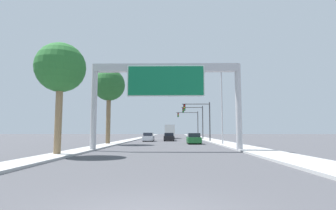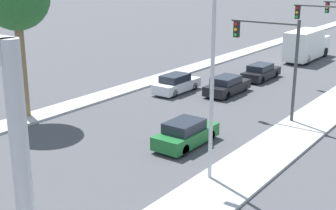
# 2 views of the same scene
# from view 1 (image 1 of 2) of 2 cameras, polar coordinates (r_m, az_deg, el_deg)

# --- Properties ---
(sidewalk_right) EXTENTS (3.00, 120.00, 0.15)m
(sidewalk_right) POSITION_cam_1_polar(r_m,az_deg,el_deg) (65.61, 7.26, -7.11)
(sidewalk_right) COLOR #ACACAC
(sidewalk_right) RESTS_ON ground
(median_strip_left) EXTENTS (2.00, 120.00, 0.15)m
(median_strip_left) POSITION_cam_1_polar(r_m,az_deg,el_deg) (65.68, -5.96, -7.12)
(median_strip_left) COLOR #ACACAC
(median_strip_left) RESTS_ON ground
(sign_gantry) EXTENTS (13.43, 0.73, 7.77)m
(sign_gantry) POSITION_cam_1_polar(r_m,az_deg,el_deg) (23.48, -0.47, 4.61)
(sign_gantry) COLOR #B2B2B7
(sign_gantry) RESTS_ON ground
(car_far_right) EXTENTS (1.73, 4.61, 1.39)m
(car_far_right) POSITION_cam_1_polar(r_m,az_deg,el_deg) (52.95, 0.31, -6.87)
(car_far_right) COLOR black
(car_far_right) RESTS_ON ground
(car_far_left) EXTENTS (1.76, 4.26, 1.47)m
(car_far_left) POSITION_cam_1_polar(r_m,az_deg,el_deg) (36.11, 5.63, -7.33)
(car_far_left) COLOR #1E662D
(car_far_left) RESTS_ON ground
(car_mid_right) EXTENTS (1.73, 4.43, 1.46)m
(car_mid_right) POSITION_cam_1_polar(r_m,az_deg,el_deg) (45.20, -4.27, -7.01)
(car_mid_right) COLOR silver
(car_mid_right) RESTS_ON ground
(car_near_right) EXTENTS (1.79, 4.54, 1.43)m
(car_near_right) POSITION_cam_1_polar(r_m,az_deg,el_deg) (46.90, 0.23, -7.00)
(car_near_right) COLOR black
(car_near_right) RESTS_ON ground
(truck_box_primary) EXTENTS (2.31, 8.15, 3.20)m
(truck_box_primary) POSITION_cam_1_polar(r_m,az_deg,el_deg) (63.86, 0.41, -5.80)
(truck_box_primary) COLOR white
(truck_box_primary) RESTS_ON ground
(traffic_light_near_intersection) EXTENTS (4.63, 0.32, 6.50)m
(traffic_light_near_intersection) POSITION_cam_1_polar(r_m,az_deg,el_deg) (43.54, 7.19, -2.16)
(traffic_light_near_intersection) COLOR #3D3D3F
(traffic_light_near_intersection) RESTS_ON ground
(traffic_light_mid_block) EXTENTS (4.39, 0.32, 6.85)m
(traffic_light_mid_block) POSITION_cam_1_polar(r_m,az_deg,el_deg) (53.49, 6.16, -2.62)
(traffic_light_mid_block) COLOR #3D3D3F
(traffic_light_mid_block) RESTS_ON ground
(traffic_light_far_intersection) EXTENTS (5.25, 0.32, 6.51)m
(traffic_light_far_intersection) POSITION_cam_1_polar(r_m,az_deg,el_deg) (63.41, 5.02, -3.24)
(traffic_light_far_intersection) COLOR #3D3D3F
(traffic_light_far_intersection) RESTS_ON ground
(palm_tree_foreground) EXTENTS (3.56, 3.56, 8.09)m
(palm_tree_foreground) POSITION_cam_1_polar(r_m,az_deg,el_deg) (20.58, -22.36, 7.32)
(palm_tree_foreground) COLOR #8C704C
(palm_tree_foreground) RESTS_ON ground
(palm_tree_background) EXTENTS (4.18, 4.18, 9.89)m
(palm_tree_background) POSITION_cam_1_polar(r_m,az_deg,el_deg) (35.44, -12.71, 4.09)
(palm_tree_background) COLOR brown
(palm_tree_background) RESTS_ON ground
(street_lamp_right) EXTENTS (2.77, 0.28, 9.51)m
(street_lamp_right) POSITION_cam_1_polar(r_m,az_deg,el_deg) (33.76, 11.09, 0.94)
(street_lamp_right) COLOR #B2B2B7
(street_lamp_right) RESTS_ON ground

